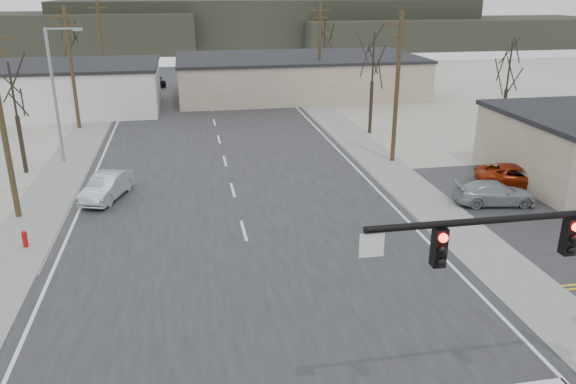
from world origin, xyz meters
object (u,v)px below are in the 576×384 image
at_px(car_far_a, 275,88).
at_px(fire_hydrant, 25,239).
at_px(car_parked_silver, 495,193).
at_px(car_parked_red, 516,176).
at_px(sedan_crossing, 107,186).
at_px(car_far_b, 153,79).

bearing_deg(car_far_a, fire_hydrant, 65.65).
relative_size(car_far_a, car_parked_silver, 1.26).
xyz_separation_m(car_parked_red, car_parked_silver, (-2.80, -2.41, -0.03)).
bearing_deg(sedan_crossing, car_parked_red, 13.20).
height_order(fire_hydrant, car_parked_red, car_parked_red).
xyz_separation_m(fire_hydrant, car_parked_silver, (24.33, 1.09, 0.22)).
bearing_deg(sedan_crossing, car_far_a, 82.89).
xyz_separation_m(sedan_crossing, car_far_b, (1.11, 39.08, 0.06)).
bearing_deg(sedan_crossing, fire_hydrant, -98.25).
bearing_deg(car_parked_silver, fire_hydrant, 101.33).
xyz_separation_m(fire_hydrant, car_parked_red, (27.13, 3.50, 0.25)).
height_order(car_far_a, car_parked_red, car_far_a).
distance_m(sedan_crossing, car_parked_silver, 21.83).
height_order(fire_hydrant, sedan_crossing, sedan_crossing).
height_order(car_far_b, car_parked_silver, car_far_b).
distance_m(sedan_crossing, car_parked_red, 24.21).
xyz_separation_m(car_far_b, car_parked_red, (22.98, -41.50, -0.12)).
bearing_deg(car_parked_silver, sedan_crossing, 85.98).
bearing_deg(car_far_a, car_parked_silver, 102.70).
bearing_deg(car_parked_silver, car_far_b, 33.45).
bearing_deg(car_parked_red, fire_hydrant, 115.90).
distance_m(sedan_crossing, car_far_b, 39.09).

